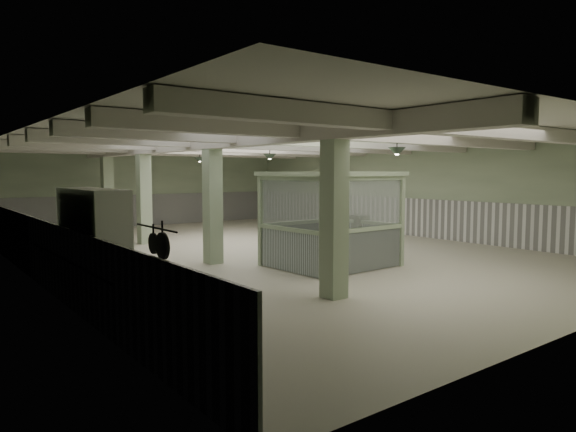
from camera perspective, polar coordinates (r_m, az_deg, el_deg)
floor at (r=16.73m, az=-2.44°, el=-3.86°), size 20.00×20.00×0.00m
ceiling at (r=16.58m, az=-2.48°, el=8.53°), size 14.00×20.00×0.02m
wall_back at (r=25.42m, az=-15.44°, el=3.01°), size 14.00×0.02×3.60m
wall_left at (r=13.83m, az=-27.04°, el=1.28°), size 0.02×20.00×3.60m
wall_right at (r=21.34m, az=13.20°, el=2.75°), size 0.02×20.00×3.60m
wainscot_left at (r=13.92m, az=-26.77°, el=-3.03°), size 0.05×19.90×1.50m
wainscot_right at (r=21.38m, az=13.10°, el=-0.07°), size 0.05×19.90×1.50m
wainscot_back at (r=25.45m, az=-15.37°, el=0.65°), size 13.90×0.05×1.50m
girder at (r=15.28m, az=-10.28°, el=7.95°), size 0.45×19.90×0.40m
beam_a at (r=11.26m, az=20.13°, el=9.08°), size 13.90×0.35×0.32m
beam_b at (r=12.79m, az=10.55°, el=8.75°), size 13.90×0.35×0.32m
beam_c at (r=14.59m, az=3.19°, el=8.33°), size 13.90×0.35×0.32m
beam_d at (r=16.57m, az=-2.48°, el=7.91°), size 13.90×0.35×0.32m
beam_e at (r=18.67m, az=-6.89°, el=7.53°), size 13.90×0.35×0.32m
beam_f at (r=20.87m, az=-10.39°, el=7.20°), size 13.90×0.35×0.32m
beam_g at (r=23.12m, az=-13.21°, el=6.91°), size 13.90×0.35×0.32m
column_a at (r=10.31m, az=5.17°, el=0.75°), size 0.42×0.42×3.60m
column_b at (r=14.39m, az=-8.38°, el=1.88°), size 0.42×0.42×3.60m
column_c at (r=18.92m, az=-15.71°, el=2.44°), size 0.42×0.42×3.60m
column_d at (r=22.69m, az=-19.43°, el=2.72°), size 0.42×0.42×3.60m
hook_rail at (r=6.53m, az=-14.47°, el=-1.30°), size 0.02×1.20×0.02m
pendant_front at (r=13.14m, az=12.00°, el=7.00°), size 0.44×0.44×0.22m
pendant_mid at (r=17.25m, az=-2.05°, el=6.56°), size 0.44×0.44×0.22m
pendant_back at (r=21.53m, az=-9.79°, el=6.15°), size 0.44×0.44×0.22m
prep_counter at (r=10.76m, az=-21.06°, el=-6.58°), size 0.94×5.40×0.91m
pitcher_near at (r=9.00m, az=-18.14°, el=-4.90°), size 0.26×0.28×0.29m
pitcher_far at (r=8.95m, az=-18.02°, el=-5.08°), size 0.19×0.21×0.25m
veg_colander at (r=9.40m, az=-18.56°, el=-4.69°), size 0.56×0.56×0.23m
orange_bowl at (r=12.67m, az=-23.42°, el=-2.74°), size 0.36×0.36×0.10m
skillet_near at (r=6.50m, az=-13.76°, el=-3.26°), size 0.04×0.34×0.34m
skillet_far at (r=6.76m, az=-14.72°, el=-2.97°), size 0.04×0.27×0.27m
walkin_cooler at (r=10.09m, az=-20.74°, el=-3.38°), size 0.97×2.49×2.28m
guard_booth at (r=13.88m, az=4.82°, el=1.54°), size 3.28×2.81×2.56m
filing_cabinet at (r=15.47m, az=7.85°, el=-2.22°), size 0.50×0.65×1.28m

